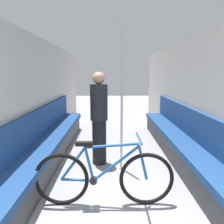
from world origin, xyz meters
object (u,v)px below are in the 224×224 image
bench_seat_row_right (185,148)px  grab_pole_near (122,105)px  passenger_standing (99,118)px  bench_seat_row_left (46,148)px  bicycle (104,177)px

bench_seat_row_right → grab_pole_near: 1.37m
grab_pole_near → passenger_standing: bearing=147.3°
bench_seat_row_left → bicycle: size_ratio=3.05×
bench_seat_row_right → passenger_standing: passenger_standing is taller
bench_seat_row_right → grab_pole_near: bearing=-172.6°
bench_seat_row_left → bench_seat_row_right: bearing=0.0°
bench_seat_row_left → bicycle: (1.04, -1.16, 0.04)m
bench_seat_row_left → bench_seat_row_right: 2.43m
bench_seat_row_right → grab_pole_near: (-1.12, -0.15, 0.78)m
bench_seat_row_left → grab_pole_near: size_ratio=2.30×
bench_seat_row_left → bench_seat_row_right: same height
bicycle → grab_pole_near: bearing=90.2°
bench_seat_row_right → passenger_standing: (-1.50, 0.10, 0.52)m
bench_seat_row_right → grab_pole_near: grab_pole_near is taller
passenger_standing → bench_seat_row_left: bearing=42.9°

